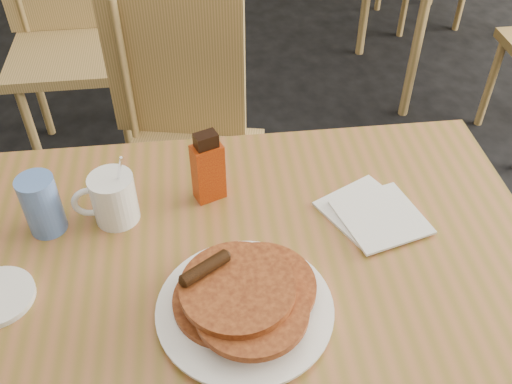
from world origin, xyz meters
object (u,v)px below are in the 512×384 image
syrup_bottle (208,169)px  coffee_mug (112,198)px  pancake_plate (244,302)px  chair_main_far (184,126)px  main_table (222,287)px  chair_wall_extra (62,17)px  blue_tumbler (42,205)px

syrup_bottle → coffee_mug: bearing=171.4°
pancake_plate → syrup_bottle: syrup_bottle is taller
chair_main_far → main_table: bearing=-72.6°
main_table → chair_wall_extra: (-0.37, 1.53, -0.12)m
chair_wall_extra → syrup_bottle: bearing=-68.3°
chair_main_far → coffee_mug: chair_main_far is taller
blue_tumbler → main_table: bearing=-31.6°
syrup_bottle → pancake_plate: bearing=-103.2°
chair_wall_extra → pancake_plate: chair_wall_extra is taller
chair_main_far → coffee_mug: 0.64m
main_table → coffee_mug: size_ratio=8.30×
syrup_bottle → blue_tumbler: bearing=168.6°
main_table → coffee_mug: 0.29m
blue_tumbler → coffee_mug: bearing=-0.4°
chair_wall_extra → blue_tumbler: bearing=-82.6°
chair_main_far → pancake_plate: chair_main_far is taller
main_table → blue_tumbler: bearing=148.4°
pancake_plate → chair_wall_extra: bearing=103.6°
chair_wall_extra → syrup_bottle: (0.38, -1.31, 0.24)m
main_table → coffee_mug: coffee_mug is taller
pancake_plate → chair_main_far: bearing=91.1°
main_table → coffee_mug: (-0.19, 0.20, 0.10)m
main_table → pancake_plate: (0.02, -0.09, 0.07)m
main_table → chair_wall_extra: 1.58m
chair_main_far → blue_tumbler: size_ratio=7.18×
chair_main_far → chair_wall_extra: bearing=133.9°
main_table → pancake_plate: pancake_plate is taller
pancake_plate → coffee_mug: 0.36m
chair_main_far → blue_tumbler: (-0.33, -0.56, 0.26)m
syrup_bottle → blue_tumbler: (-0.34, -0.02, -0.01)m
coffee_mug → chair_main_far: bearing=54.5°
syrup_bottle → blue_tumbler: syrup_bottle is taller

